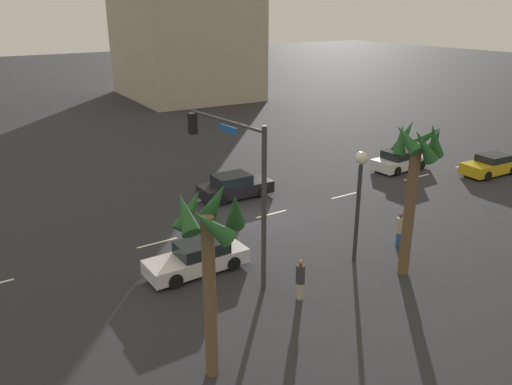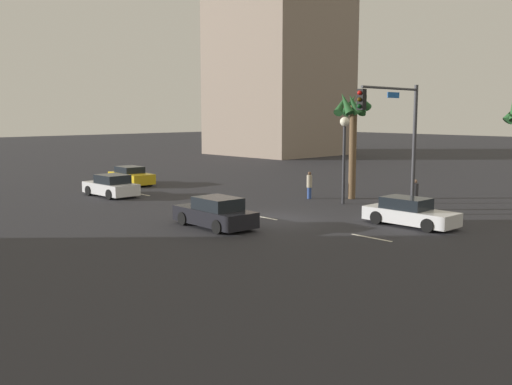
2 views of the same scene
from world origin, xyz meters
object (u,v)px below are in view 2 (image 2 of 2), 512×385
object	(u,v)px
car_0	(409,213)
pedestrian_0	(415,194)
traffic_signal	(398,128)
palm_tree_0	(353,117)
pedestrian_1	(309,185)
car_2	(131,176)
building_0	(279,21)
streetlamp	(344,142)
car_3	(215,213)
car_1	(111,186)

from	to	relation	value
car_0	pedestrian_0	distance (m)	4.84
traffic_signal	palm_tree_0	size ratio (longest dim) A/B	0.99
pedestrian_1	palm_tree_0	world-z (taller)	palm_tree_0
car_0	car_2	bearing A→B (deg)	-176.65
palm_tree_0	building_0	size ratio (longest dim) A/B	0.20
car_2	streetlamp	size ratio (longest dim) A/B	0.84
car_3	building_0	world-z (taller)	building_0
car_3	pedestrian_0	xyz separation A→B (m)	(3.70, 11.27, 0.23)
car_3	pedestrian_1	distance (m)	10.61
traffic_signal	building_0	bearing A→B (deg)	142.10
pedestrian_1	building_0	distance (m)	42.93
traffic_signal	palm_tree_0	world-z (taller)	palm_tree_0
pedestrian_1	palm_tree_0	xyz separation A→B (m)	(1.79, 1.97, 4.19)
traffic_signal	pedestrian_1	world-z (taller)	traffic_signal
car_3	streetlamp	bearing A→B (deg)	92.07
pedestrian_1	palm_tree_0	distance (m)	4.97
car_1	traffic_signal	size ratio (longest dim) A/B	0.62
traffic_signal	streetlamp	distance (m)	5.43
palm_tree_0	traffic_signal	bearing A→B (deg)	-34.47
car_3	palm_tree_0	xyz separation A→B (m)	(-1.35, 12.11, 4.42)
pedestrian_0	building_0	distance (m)	47.26
car_2	car_3	xyz separation A→B (m)	(17.04, -5.69, 0.03)
car_1	pedestrian_0	bearing A→B (deg)	30.77
car_2	streetlamp	xyz separation A→B (m)	(16.68, 4.35, 3.04)
traffic_signal	pedestrian_0	world-z (taller)	traffic_signal
car_2	car_1	bearing A→B (deg)	-43.02
car_2	palm_tree_0	distance (m)	17.53
car_2	pedestrian_0	distance (m)	21.49
traffic_signal	palm_tree_0	bearing A→B (deg)	145.53
car_2	building_0	xyz separation A→B (m)	(-15.54, 31.28, 16.25)
car_0	car_1	xyz separation A→B (m)	(-18.66, -5.49, 0.03)
car_2	car_3	world-z (taller)	car_3
car_0	car_1	bearing A→B (deg)	-163.61
palm_tree_0	building_0	distance (m)	41.63
car_2	traffic_signal	world-z (taller)	traffic_signal
palm_tree_0	building_0	xyz separation A→B (m)	(-31.24, 24.86, 11.80)
pedestrian_0	palm_tree_0	size ratio (longest dim) A/B	0.25
streetlamp	palm_tree_0	distance (m)	2.69
streetlamp	car_2	bearing A→B (deg)	-165.37
building_0	pedestrian_0	bearing A→B (deg)	-36.29
palm_tree_0	car_3	bearing A→B (deg)	-83.65
car_1	car_2	distance (m)	6.06
car_1	pedestrian_1	bearing A→B (deg)	42.18
pedestrian_1	palm_tree_0	bearing A→B (deg)	47.75
traffic_signal	pedestrian_0	bearing A→B (deg)	105.37
car_0	traffic_signal	world-z (taller)	traffic_signal
palm_tree_0	car_2	bearing A→B (deg)	-157.74
car_0	car_3	distance (m)	9.28
car_2	traffic_signal	distance (m)	22.12
pedestrian_0	palm_tree_0	distance (m)	6.62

